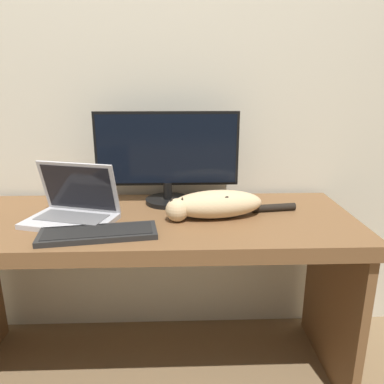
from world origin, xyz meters
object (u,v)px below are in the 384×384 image
object	(u,v)px
cat	(215,204)
external_keyboard	(98,233)
laptop	(73,210)
monitor	(167,156)

from	to	relation	value
cat	external_keyboard	bearing A→B (deg)	-165.29
laptop	external_keyboard	xyz separation A→B (m)	(0.13, -0.16, -0.04)
monitor	laptop	size ratio (longest dim) A/B	1.67
monitor	external_keyboard	world-z (taller)	monitor
laptop	cat	xyz separation A→B (m)	(0.57, 0.03, 0.01)
laptop	external_keyboard	distance (m)	0.20
laptop	external_keyboard	bearing A→B (deg)	-33.86
laptop	cat	world-z (taller)	laptop
external_keyboard	cat	world-z (taller)	cat
laptop	cat	bearing A→B (deg)	19.16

